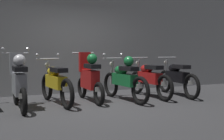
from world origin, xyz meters
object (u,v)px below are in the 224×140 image
Objects in this scene: motorbike_slot_2 at (56,83)px; motorbike_slot_3 at (89,78)px; motorbike_slot_4 at (124,79)px; motorbike_slot_5 at (149,78)px; motorbike_slot_1 at (19,82)px; motorbike_slot_6 at (177,77)px.

motorbike_slot_2 is 0.82m from motorbike_slot_3.
motorbike_slot_2 is 1.63m from motorbike_slot_4.
motorbike_slot_2 is at bearing -179.97° from motorbike_slot_5.
motorbike_slot_4 is (0.81, -0.22, -0.04)m from motorbike_slot_3.
motorbike_slot_5 is at bearing 4.60° from motorbike_slot_1.
motorbike_slot_6 is at bearing 4.56° from motorbike_slot_4.
motorbike_slot_2 is 1.15× the size of motorbike_slot_3.
motorbike_slot_3 is 2.43m from motorbike_slot_6.
motorbike_slot_1 reaches higher than motorbike_slot_5.
motorbike_slot_5 is at bearing 0.03° from motorbike_slot_2.
motorbike_slot_4 reaches higher than motorbike_slot_5.
motorbike_slot_6 is (4.05, 0.19, -0.08)m from motorbike_slot_1.
motorbike_slot_1 reaches higher than motorbike_slot_2.
motorbike_slot_1 is at bearing -177.26° from motorbike_slot_6.
motorbike_slot_2 is at bearing -178.22° from motorbike_slot_3.
motorbike_slot_1 is at bearing -178.49° from motorbike_slot_4.
motorbike_slot_4 is at bearing -166.37° from motorbike_slot_5.
motorbike_slot_3 is 0.87× the size of motorbike_slot_4.
motorbike_slot_2 is 1.00× the size of motorbike_slot_4.
motorbike_slot_2 reaches higher than motorbike_slot_6.
motorbike_slot_4 is at bearing 1.51° from motorbike_slot_1.
motorbike_slot_3 is 1.62m from motorbike_slot_5.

